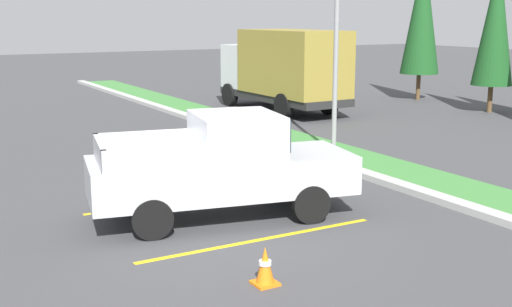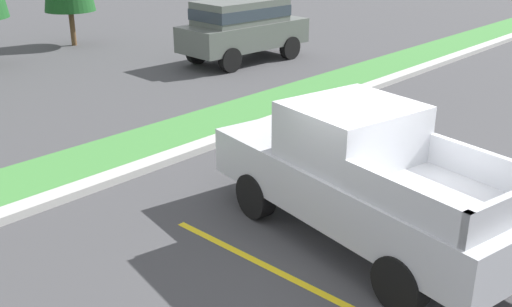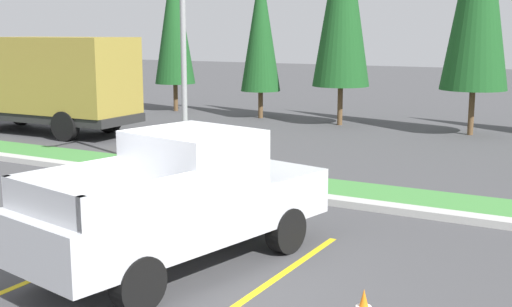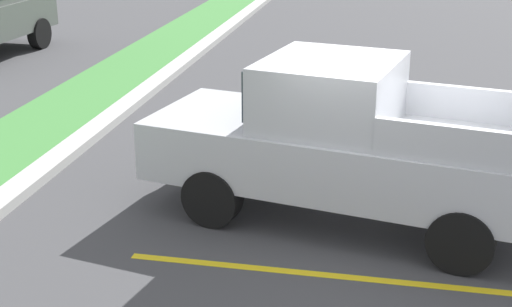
# 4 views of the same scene
# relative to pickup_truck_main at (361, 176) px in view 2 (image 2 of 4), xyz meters

# --- Properties ---
(ground_plane) EXTENTS (120.00, 120.00, 0.00)m
(ground_plane) POSITION_rel_pickup_truck_main_xyz_m (-0.24, -0.42, -1.04)
(ground_plane) COLOR #424244
(parking_line_near) EXTENTS (0.12, 4.80, 0.01)m
(parking_line_near) POSITION_rel_pickup_truck_main_xyz_m (-1.56, -0.05, -1.04)
(parking_line_near) COLOR yellow
(parking_line_near) RESTS_ON ground
(parking_line_far) EXTENTS (0.12, 4.80, 0.01)m
(parking_line_far) POSITION_rel_pickup_truck_main_xyz_m (1.54, -0.05, -1.04)
(parking_line_far) COLOR yellow
(parking_line_far) RESTS_ON ground
(curb_strip) EXTENTS (56.00, 0.40, 0.15)m
(curb_strip) POSITION_rel_pickup_truck_main_xyz_m (-0.24, 4.58, -0.97)
(curb_strip) COLOR #B2B2AD
(curb_strip) RESTS_ON ground
(grass_median) EXTENTS (56.00, 1.80, 0.06)m
(grass_median) POSITION_rel_pickup_truck_main_xyz_m (-0.24, 5.68, -1.01)
(grass_median) COLOR #42843D
(grass_median) RESTS_ON ground
(pickup_truck_main) EXTENTS (2.90, 5.49, 2.10)m
(pickup_truck_main) POSITION_rel_pickup_truck_main_xyz_m (0.00, 0.00, 0.00)
(pickup_truck_main) COLOR black
(pickup_truck_main) RESTS_ON ground
(suv_distant) EXTENTS (4.70, 2.17, 2.10)m
(suv_distant) POSITION_rel_pickup_truck_main_xyz_m (7.61, 9.80, 0.20)
(suv_distant) COLOR black
(suv_distant) RESTS_ON ground
(traffic_cone) EXTENTS (0.36, 0.36, 0.60)m
(traffic_cone) POSITION_rel_pickup_truck_main_xyz_m (3.33, -1.00, -0.75)
(traffic_cone) COLOR orange
(traffic_cone) RESTS_ON ground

